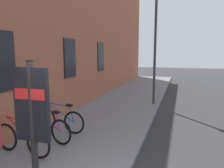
% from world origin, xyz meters
% --- Properties ---
extents(ground, '(60.00, 60.00, 0.00)m').
position_xyz_m(ground, '(6.00, -1.00, 0.00)').
color(ground, '#2D2D30').
extents(sidewalk_pavement, '(24.00, 3.50, 0.12)m').
position_xyz_m(sidewalk_pavement, '(8.00, 1.75, 0.06)').
color(sidewalk_pavement, slate).
rests_on(sidewalk_pavement, ground).
extents(station_facade, '(22.00, 0.65, 8.59)m').
position_xyz_m(station_facade, '(8.99, 3.80, 4.29)').
color(station_facade, '#9E563D').
rests_on(station_facade, ground).
extents(bicycle_nearest_sign, '(0.48, 1.77, 0.97)m').
position_xyz_m(bicycle_nearest_sign, '(1.69, 2.69, 0.51)').
color(bicycle_nearest_sign, black).
rests_on(bicycle_nearest_sign, sidewalk_pavement).
extents(bicycle_by_door, '(0.50, 1.75, 0.97)m').
position_xyz_m(bicycle_by_door, '(2.56, 2.59, 0.51)').
color(bicycle_by_door, black).
rests_on(bicycle_by_door, sidewalk_pavement).
extents(bicycle_mid_rack, '(0.48, 1.77, 0.97)m').
position_xyz_m(bicycle_mid_rack, '(3.30, 2.64, 0.51)').
color(bicycle_mid_rack, black).
rests_on(bicycle_mid_rack, sidewalk_pavement).
extents(transit_info_sign, '(0.12, 0.55, 2.40)m').
position_xyz_m(transit_info_sign, '(0.21, 1.10, 1.72)').
color(transit_info_sign, black).
rests_on(transit_info_sign, sidewalk_pavement).
extents(street_lamp, '(0.28, 0.28, 5.49)m').
position_xyz_m(street_lamp, '(8.05, 0.30, 3.35)').
color(street_lamp, '#333338').
rests_on(street_lamp, sidewalk_pavement).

